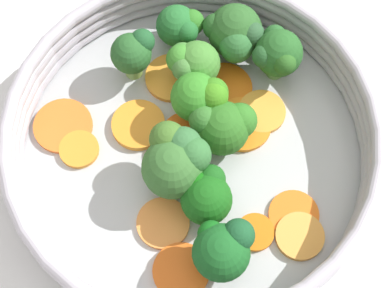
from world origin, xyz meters
name	(u,v)px	position (x,y,z in m)	size (l,w,h in m)	color
ground_plane	(192,157)	(0.00, 0.00, 0.00)	(4.00, 4.00, 0.00)	white
skillet	(192,154)	(0.00, 0.00, 0.01)	(0.28, 0.28, 0.01)	#B2B5B7
skillet_rim_wall	(192,140)	(0.00, 0.00, 0.03)	(0.29, 0.29, 0.04)	#B5AEBC
carrot_slice_0	(224,88)	(-0.05, -0.04, 0.01)	(0.05, 0.05, 0.00)	orange
carrot_slice_1	(262,112)	(-0.07, -0.01, 0.01)	(0.04, 0.04, 0.00)	gold
carrot_slice_2	(300,236)	(-0.05, 0.10, 0.01)	(0.04, 0.04, 0.01)	#F09C40
carrot_slice_3	(63,126)	(0.09, -0.06, 0.01)	(0.05, 0.05, 0.00)	orange
carrot_slice_4	(163,223)	(0.04, 0.05, 0.01)	(0.04, 0.04, 0.00)	#F28C3F
carrot_slice_5	(172,78)	(-0.01, -0.07, 0.01)	(0.04, 0.04, 0.00)	orange
carrot_slice_6	(181,271)	(0.04, 0.09, 0.01)	(0.04, 0.04, 0.01)	orange
carrot_slice_7	(138,125)	(0.03, -0.04, 0.01)	(0.04, 0.04, 0.01)	orange
carrot_slice_8	(242,124)	(-0.05, -0.01, 0.01)	(0.05, 0.05, 0.00)	orange
carrot_slice_9	(79,149)	(0.08, -0.03, 0.01)	(0.03, 0.03, 0.00)	orange
carrot_slice_10	(182,135)	(0.00, -0.02, 0.01)	(0.04, 0.04, 0.00)	orange
carrot_slice_11	(178,158)	(0.01, 0.00, 0.01)	(0.03, 0.03, 0.00)	orange
carrot_slice_12	(294,214)	(-0.05, 0.08, 0.01)	(0.04, 0.04, 0.00)	orange
carrot_slice_13	(255,232)	(-0.02, 0.08, 0.01)	(0.03, 0.03, 0.00)	orange
broccoli_floret_0	(176,161)	(0.02, 0.02, 0.05)	(0.05, 0.05, 0.06)	#6F924A
broccoli_floret_1	(235,34)	(-0.07, -0.07, 0.04)	(0.05, 0.05, 0.05)	#84AD64
broccoli_floret_2	(222,249)	(0.01, 0.09, 0.04)	(0.05, 0.04, 0.05)	#669752
broccoli_floret_3	(134,52)	(0.02, -0.09, 0.04)	(0.04, 0.03, 0.05)	#78A24D
broccoli_floret_4	(222,127)	(-0.03, 0.00, 0.04)	(0.05, 0.04, 0.05)	#6CA25D
broccoli_floret_5	(206,196)	(0.01, 0.05, 0.04)	(0.04, 0.04, 0.05)	#6CA453
broccoli_floret_6	(192,63)	(-0.02, -0.06, 0.04)	(0.04, 0.04, 0.04)	#6CA759
broccoli_floret_7	(277,53)	(-0.09, -0.04, 0.04)	(0.04, 0.05, 0.05)	#64954A
broccoli_floret_8	(201,97)	(-0.02, -0.03, 0.04)	(0.04, 0.04, 0.05)	#6D954D
broccoli_floret_9	(180,26)	(-0.03, -0.10, 0.03)	(0.04, 0.04, 0.04)	#74A54F
mushroom_piece_0	(177,154)	(0.01, 0.00, 0.02)	(0.03, 0.02, 0.01)	brown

